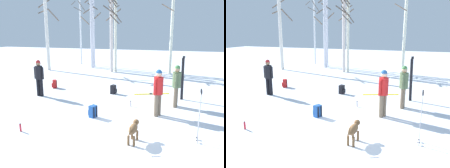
% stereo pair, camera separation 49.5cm
% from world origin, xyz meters
% --- Properties ---
extents(ground_plane, '(60.00, 60.00, 0.00)m').
position_xyz_m(ground_plane, '(0.00, 0.00, 0.00)').
color(ground_plane, white).
extents(person_0, '(0.52, 0.34, 1.72)m').
position_xyz_m(person_0, '(-4.57, 2.93, 0.98)').
color(person_0, black).
rests_on(person_0, ground_plane).
extents(person_1, '(0.34, 0.48, 1.72)m').
position_xyz_m(person_1, '(1.05, 1.91, 0.98)').
color(person_1, '#72604C').
rests_on(person_1, ground_plane).
extents(person_2, '(0.34, 0.52, 1.72)m').
position_xyz_m(person_2, '(1.64, 3.16, 0.98)').
color(person_2, '#72604C').
rests_on(person_2, ground_plane).
extents(dog, '(0.24, 0.90, 0.57)m').
position_xyz_m(dog, '(0.64, -0.35, 0.39)').
color(dog, brown).
rests_on(dog, ground_plane).
extents(ski_pair_planted_0, '(0.16, 0.11, 1.97)m').
position_xyz_m(ski_pair_planted_0, '(1.86, 4.28, 0.98)').
color(ski_pair_planted_0, black).
rests_on(ski_pair_planted_0, ground_plane).
extents(ski_pair_lying_0, '(1.69, 0.80, 0.05)m').
position_xyz_m(ski_pair_lying_0, '(0.47, 4.79, 0.01)').
color(ski_pair_lying_0, yellow).
rests_on(ski_pair_lying_0, ground_plane).
extents(ski_poles_0, '(0.07, 0.28, 1.51)m').
position_xyz_m(ski_poles_0, '(2.36, 0.19, 0.80)').
color(ski_poles_0, '#B2B2BC').
rests_on(ski_poles_0, ground_plane).
extents(backpack_0, '(0.34, 0.32, 0.44)m').
position_xyz_m(backpack_0, '(-1.14, 1.07, 0.21)').
color(backpack_0, '#1E4C99').
rests_on(backpack_0, ground_plane).
extents(backpack_1, '(0.34, 0.33, 0.44)m').
position_xyz_m(backpack_1, '(-4.74, 4.50, 0.21)').
color(backpack_1, red).
rests_on(backpack_1, ground_plane).
extents(backpack_2, '(0.32, 0.30, 0.44)m').
position_xyz_m(backpack_2, '(-1.35, 4.30, 0.21)').
color(backpack_2, black).
rests_on(backpack_2, ground_plane).
extents(water_bottle_0, '(0.06, 0.06, 0.26)m').
position_xyz_m(water_bottle_0, '(-2.84, -0.71, 0.12)').
color(water_bottle_0, red).
rests_on(water_bottle_0, ground_plane).
extents(water_bottle_1, '(0.06, 0.06, 0.25)m').
position_xyz_m(water_bottle_1, '(-0.11, 2.65, 0.12)').
color(water_bottle_1, silver).
rests_on(water_bottle_1, ground_plane).
extents(birch_tree_0, '(1.49, 1.48, 6.61)m').
position_xyz_m(birch_tree_0, '(-8.17, 9.48, 3.42)').
color(birch_tree_0, silver).
rests_on(birch_tree_0, ground_plane).
extents(birch_tree_1, '(1.25, 1.17, 7.71)m').
position_xyz_m(birch_tree_1, '(-7.11, 13.20, 4.00)').
color(birch_tree_1, silver).
rests_on(birch_tree_1, ground_plane).
extents(birch_tree_2, '(1.05, 1.32, 7.88)m').
position_xyz_m(birch_tree_2, '(-5.42, 12.07, 4.03)').
color(birch_tree_2, silver).
rests_on(birch_tree_2, ground_plane).
extents(birch_tree_3, '(1.66, 1.68, 6.17)m').
position_xyz_m(birch_tree_3, '(-5.36, 11.54, 3.20)').
color(birch_tree_3, silver).
rests_on(birch_tree_3, ground_plane).
extents(birch_tree_4, '(1.22, 1.25, 5.46)m').
position_xyz_m(birch_tree_4, '(-3.24, 10.10, 2.84)').
color(birch_tree_4, silver).
rests_on(birch_tree_4, ground_plane).
extents(birch_tree_5, '(1.15, 1.12, 5.70)m').
position_xyz_m(birch_tree_5, '(-2.99, 10.25, 2.99)').
color(birch_tree_5, silver).
rests_on(birch_tree_5, ground_plane).
extents(birch_tree_6, '(1.70, 1.69, 6.37)m').
position_xyz_m(birch_tree_6, '(0.96, 10.60, 3.30)').
color(birch_tree_6, white).
rests_on(birch_tree_6, ground_plane).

